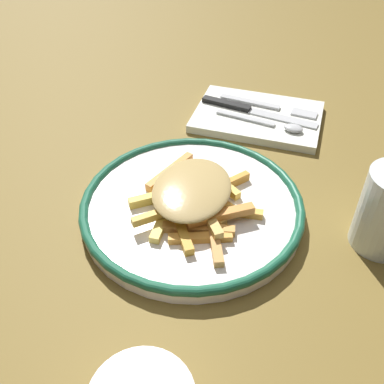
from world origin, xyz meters
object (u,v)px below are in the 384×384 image
at_px(plate, 192,206).
at_px(fries_heap, 194,197).
at_px(knife, 248,109).
at_px(napkin, 257,117).
at_px(spoon, 274,124).
at_px(fork, 268,106).

distance_m(plate, fries_heap, 0.02).
bearing_deg(plate, knife, 178.04).
distance_m(fries_heap, napkin, 0.27).
bearing_deg(napkin, fries_heap, -4.88).
xyz_separation_m(napkin, spoon, (0.03, 0.03, 0.01)).
distance_m(plate, fork, 0.29).
distance_m(fork, knife, 0.04).
xyz_separation_m(fork, knife, (0.03, -0.03, 0.00)).
xyz_separation_m(plate, fries_heap, (0.01, 0.00, 0.02)).
distance_m(napkin, spoon, 0.05).
bearing_deg(fries_heap, napkin, 175.12).
distance_m(fork, spoon, 0.06).
bearing_deg(napkin, plate, -6.04).
distance_m(plate, spoon, 0.24).
relative_size(plate, napkin, 1.39).
bearing_deg(plate, fork, 172.15).
bearing_deg(plate, napkin, 173.96).
distance_m(knife, spoon, 0.06).
height_order(plate, fork, plate).
bearing_deg(spoon, fork, -158.95).
distance_m(napkin, fork, 0.03).
xyz_separation_m(napkin, knife, (-0.00, -0.02, 0.01)).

